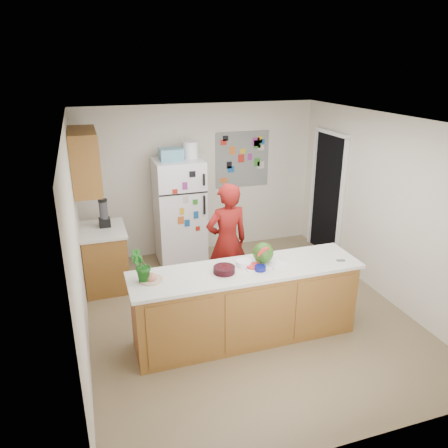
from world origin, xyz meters
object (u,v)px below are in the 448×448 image
object	(u,v)px
person	(227,242)
cherry_bowl	(224,270)
watermelon	(263,253)
refrigerator	(180,212)

from	to	relation	value
person	cherry_bowl	world-z (taller)	person
person	watermelon	size ratio (longest dim) A/B	6.80
refrigerator	cherry_bowl	size ratio (longest dim) A/B	7.00
person	watermelon	bearing A→B (deg)	91.70
refrigerator	watermelon	size ratio (longest dim) A/B	6.99
watermelon	cherry_bowl	bearing A→B (deg)	-170.34
refrigerator	watermelon	bearing A→B (deg)	-78.33
person	watermelon	distance (m)	0.96
watermelon	cherry_bowl	size ratio (longest dim) A/B	1.00
refrigerator	watermelon	distance (m)	2.37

